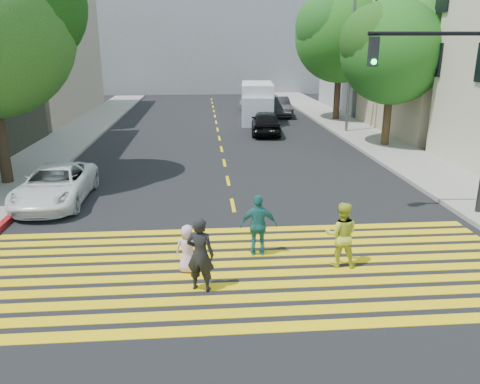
{
  "coord_description": "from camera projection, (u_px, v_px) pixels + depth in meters",
  "views": [
    {
      "loc": [
        -0.95,
        -8.82,
        5.1
      ],
      "look_at": [
        0.0,
        3.0,
        1.4
      ],
      "focal_mm": 35.0,
      "sensor_mm": 36.0,
      "label": 1
    }
  ],
  "objects": [
    {
      "name": "building_right_tan",
      "position": [
        470.0,
        48.0,
        27.72
      ],
      "size": [
        10.0,
        10.0,
        10.0
      ],
      "primitive_type": "cube",
      "color": "tan",
      "rests_on": "ground"
    },
    {
      "name": "lane_line",
      "position": [
        217.0,
        126.0,
        31.39
      ],
      "size": [
        0.12,
        34.4,
        0.01
      ],
      "color": "yellow",
      "rests_on": "ground"
    },
    {
      "name": "building_right_grey",
      "position": [
        396.0,
        48.0,
        38.19
      ],
      "size": [
        10.0,
        10.0,
        10.0
      ],
      "primitive_type": "cube",
      "color": "gray",
      "rests_on": "ground"
    },
    {
      "name": "white_van",
      "position": [
        257.0,
        104.0,
        32.76
      ],
      "size": [
        2.6,
        5.78,
        2.65
      ],
      "rotation": [
        0.0,
        0.0,
        -0.09
      ],
      "color": "silver",
      "rests_on": "ground"
    },
    {
      "name": "dark_car_parked",
      "position": [
        279.0,
        107.0,
        35.54
      ],
      "size": [
        1.54,
        4.33,
        1.42
      ],
      "primitive_type": "imported",
      "rotation": [
        0.0,
        0.0,
        0.01
      ],
      "color": "black",
      "rests_on": "ground"
    },
    {
      "name": "sidewalk_left",
      "position": [
        86.0,
        128.0,
        30.25
      ],
      "size": [
        3.0,
        40.0,
        0.15
      ],
      "primitive_type": "cube",
      "color": "gray",
      "rests_on": "ground"
    },
    {
      "name": "pedestrian_man",
      "position": [
        200.0,
        254.0,
        10.01
      ],
      "size": [
        0.71,
        0.58,
        1.68
      ],
      "primitive_type": "imported",
      "rotation": [
        0.0,
        0.0,
        2.82
      ],
      "color": "black",
      "rests_on": "ground"
    },
    {
      "name": "street_lamp",
      "position": [
        349.0,
        39.0,
        27.07
      ],
      "size": [
        2.18,
        0.29,
        9.64
      ],
      "rotation": [
        0.0,
        0.0,
        0.04
      ],
      "color": "slate",
      "rests_on": "ground"
    },
    {
      "name": "pedestrian_woman",
      "position": [
        341.0,
        235.0,
        11.15
      ],
      "size": [
        0.9,
        0.76,
        1.61
      ],
      "primitive_type": "imported",
      "rotation": [
        0.0,
        0.0,
        2.93
      ],
      "color": "gold",
      "rests_on": "ground"
    },
    {
      "name": "pedestrian_child",
      "position": [
        188.0,
        249.0,
        10.92
      ],
      "size": [
        0.58,
        0.39,
        1.16
      ],
      "primitive_type": "imported",
      "rotation": [
        0.0,
        0.0,
        3.1
      ],
      "color": "#EFB7DE",
      "rests_on": "ground"
    },
    {
      "name": "curb_red",
      "position": [
        21.0,
        208.0,
        15.14
      ],
      "size": [
        0.2,
        8.0,
        0.16
      ],
      "primitive_type": "cube",
      "color": "maroon",
      "rests_on": "ground"
    },
    {
      "name": "silver_car",
      "position": [
        253.0,
        104.0,
        37.41
      ],
      "size": [
        2.01,
        4.86,
        1.4
      ],
      "primitive_type": "imported",
      "rotation": [
        0.0,
        0.0,
        3.13
      ],
      "color": "beige",
      "rests_on": "ground"
    },
    {
      "name": "backdrop_block",
      "position": [
        209.0,
        38.0,
        53.87
      ],
      "size": [
        30.0,
        8.0,
        12.0
      ],
      "primitive_type": "cube",
      "color": "gray",
      "rests_on": "ground"
    },
    {
      "name": "sidewalk_right",
      "position": [
        381.0,
        145.0,
        24.88
      ],
      "size": [
        3.0,
        60.0,
        0.15
      ],
      "primitive_type": "cube",
      "color": "gray",
      "rests_on": "ground"
    },
    {
      "name": "pedestrian_extra",
      "position": [
        259.0,
        225.0,
        11.75
      ],
      "size": [
        0.95,
        0.44,
        1.6
      ],
      "primitive_type": "imported",
      "rotation": [
        0.0,
        0.0,
        3.09
      ],
      "color": "#236F74",
      "rests_on": "ground"
    },
    {
      "name": "tree_right_far",
      "position": [
        342.0,
        31.0,
        31.73
      ],
      "size": [
        7.52,
        7.27,
        9.02
      ],
      "rotation": [
        0.0,
        0.0,
        0.19
      ],
      "color": "black",
      "rests_on": "ground"
    },
    {
      "name": "dark_car_near",
      "position": [
        266.0,
        122.0,
        28.14
      ],
      "size": [
        2.13,
        4.43,
        1.46
      ],
      "primitive_type": "imported",
      "rotation": [
        0.0,
        0.0,
        3.05
      ],
      "color": "black",
      "rests_on": "ground"
    },
    {
      "name": "white_sedan",
      "position": [
        55.0,
        185.0,
        15.79
      ],
      "size": [
        2.08,
        4.51,
        1.25
      ],
      "primitive_type": "imported",
      "rotation": [
        0.0,
        0.0,
        0.0
      ],
      "color": "white",
      "rests_on": "ground"
    },
    {
      "name": "tree_right_near",
      "position": [
        395.0,
        46.0,
        23.26
      ],
      "size": [
        5.88,
        5.4,
        7.54
      ],
      "rotation": [
        0.0,
        0.0,
        -0.04
      ],
      "color": "#412B15",
      "rests_on": "ground"
    },
    {
      "name": "ground",
      "position": [
        251.0,
        296.0,
        9.99
      ],
      "size": [
        120.0,
        120.0,
        0.0
      ],
      "primitive_type": "plane",
      "color": "black"
    },
    {
      "name": "crosswalk",
      "position": [
        246.0,
        269.0,
        11.2
      ],
      "size": [
        13.4,
        5.3,
        0.01
      ],
      "color": "yellow",
      "rests_on": "ground"
    },
    {
      "name": "traffic_signal",
      "position": [
        460.0,
        94.0,
        13.57
      ],
      "size": [
        3.98,
        0.49,
        5.83
      ],
      "rotation": [
        0.0,
        0.0,
        -0.07
      ],
      "color": "#242328",
      "rests_on": "ground"
    }
  ]
}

